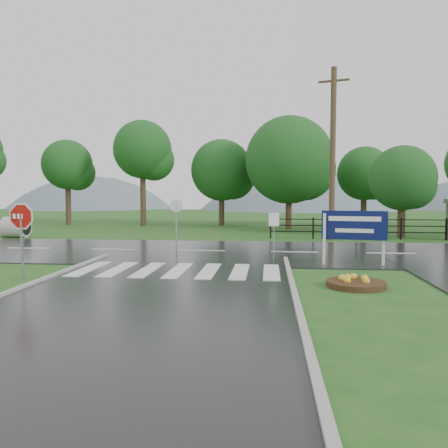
# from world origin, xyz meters

# --- Properties ---
(ground) EXTENTS (120.00, 120.00, 0.00)m
(ground) POSITION_xyz_m (0.00, 0.00, 0.00)
(ground) COLOR #24551C
(ground) RESTS_ON ground
(main_road) EXTENTS (90.00, 8.00, 0.04)m
(main_road) POSITION_xyz_m (0.00, 10.00, 0.00)
(main_road) COLOR black
(main_road) RESTS_ON ground
(crosswalk) EXTENTS (6.50, 2.80, 0.02)m
(crosswalk) POSITION_xyz_m (0.00, 5.00, 0.06)
(crosswalk) COLOR silver
(crosswalk) RESTS_ON ground
(curb_right) EXTENTS (0.15, 24.00, 0.12)m
(curb_right) POSITION_xyz_m (3.55, -4.00, 0.00)
(curb_right) COLOR #A3A39B
(curb_right) RESTS_ON ground
(fence_west) EXTENTS (9.58, 0.08, 1.20)m
(fence_west) POSITION_xyz_m (7.75, 16.00, 0.72)
(fence_west) COLOR black
(fence_west) RESTS_ON ground
(hills) EXTENTS (102.00, 48.00, 48.00)m
(hills) POSITION_xyz_m (3.49, 65.00, -15.54)
(hills) COLOR slate
(hills) RESTS_ON ground
(treeline) EXTENTS (83.20, 5.20, 10.00)m
(treeline) POSITION_xyz_m (1.00, 24.00, 0.00)
(treeline) COLOR #174C1B
(treeline) RESTS_ON ground
(stop_sign) EXTENTS (1.07, 0.14, 2.41)m
(stop_sign) POSITION_xyz_m (-4.27, 3.25, 1.69)
(stop_sign) COLOR #939399
(stop_sign) RESTS_ON ground
(estate_billboard) EXTENTS (2.19, 0.46, 1.94)m
(estate_billboard) POSITION_xyz_m (5.86, 6.81, 1.33)
(estate_billboard) COLOR silver
(estate_billboard) RESTS_ON ground
(flower_bed) EXTENTS (1.59, 1.59, 0.32)m
(flower_bed) POSITION_xyz_m (5.28, 3.28, 0.12)
(flower_bed) COLOR #332111
(flower_bed) RESTS_ON ground
(reg_sign_small) EXTENTS (0.39, 0.13, 1.81)m
(reg_sign_small) POSITION_xyz_m (3.09, 7.69, 1.31)
(reg_sign_small) COLOR #939399
(reg_sign_small) RESTS_ON ground
(reg_sign_round) EXTENTS (0.54, 0.10, 2.32)m
(reg_sign_round) POSITION_xyz_m (-0.84, 8.67, 1.46)
(reg_sign_round) COLOR #939399
(reg_sign_round) RESTS_ON ground
(utility_pole_east) EXTENTS (1.61, 0.56, 9.27)m
(utility_pole_east) POSITION_xyz_m (6.30, 15.50, 4.71)
(utility_pole_east) COLOR #473523
(utility_pole_east) RESTS_ON ground
(entrance_tree_left) EXTENTS (3.76, 3.76, 5.31)m
(entrance_tree_left) POSITION_xyz_m (10.57, 17.50, 3.41)
(entrance_tree_left) COLOR #3D2B1C
(entrance_tree_left) RESTS_ON ground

